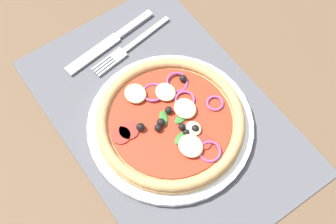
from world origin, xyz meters
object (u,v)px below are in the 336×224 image
Objects in this scene: plate at (170,125)px; fork at (128,48)px; pizza at (171,121)px; knife at (110,42)px.

fork is (17.64, -3.02, -0.29)cm from plate.
fork is at bearing -9.54° from pizza.
plate is 1.13× the size of pizza.
knife is (3.10, 2.10, 0.03)cm from fork.
pizza is at bearing 80.03° from knife.
plate is 1.55× the size of fork.
knife is at bearing -2.53° from plate.
plate is 1.62cm from pizza.
fork is at bearing -9.71° from plate.
knife is at bearing -64.41° from fork.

